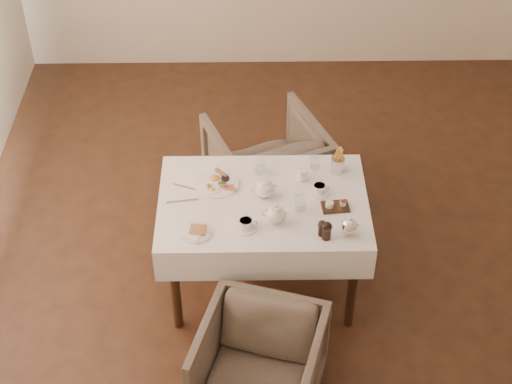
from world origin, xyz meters
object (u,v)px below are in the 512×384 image
Objects in this scene: armchair_near at (259,367)px; armchair_far at (267,165)px; table at (263,215)px; breakfast_plate at (217,183)px; teapot_centre at (265,187)px.

armchair_near is 1.74m from armchair_far.
breakfast_plate is at bearing 150.83° from table.
armchair_near is 0.88× the size of armchair_far.
teapot_centre is (-0.04, -0.79, 0.47)m from armchair_far.
table is 1.67× the size of armchair_far.
breakfast_plate is at bearing 149.75° from teapot_centre.
armchair_far is at bearing 47.09° from breakfast_plate.
armchair_near is 2.44× the size of breakfast_plate.
table is 7.71× the size of teapot_centre.
armchair_far reaches higher than armchair_near.
teapot_centre is (0.05, 0.94, 0.51)m from armchair_near.
armchair_far is 0.92m from teapot_centre.
armchair_far is at bearing 78.32° from teapot_centre.
teapot_centre reaches higher than breakfast_plate.
breakfast_plate is (-0.25, 1.06, 0.46)m from armchair_near.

